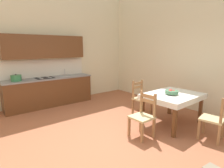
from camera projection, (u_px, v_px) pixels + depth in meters
The scene contains 9 objects.
ground_plane at pixel (105, 138), 3.92m from camera, with size 6.67×6.82×0.10m, color #A86042.
wall_back at pixel (46, 41), 5.94m from camera, with size 6.67×0.12×4.06m, color beige.
wall_right at pixel (189, 41), 5.40m from camera, with size 0.12×6.82×4.06m, color beige.
kitchen_cabinetry at pixel (48, 79), 5.85m from camera, with size 2.71×0.63×2.20m.
dining_table at pixel (173, 99), 4.41m from camera, with size 1.37×1.08×0.75m.
dining_chair_camera_side at pixel (214, 119), 3.68m from camera, with size 0.49×0.49×0.93m.
dining_chair_kitchen_side at pixel (141, 98), 5.17m from camera, with size 0.43×0.43×0.93m.
dining_chair_tv_side at pixel (143, 116), 3.82m from camera, with size 0.43×0.43×0.93m.
fruit_bowl at pixel (172, 92), 4.33m from camera, with size 0.30×0.30×0.12m.
Camera 1 is at (-2.13, -2.93, 1.85)m, focal length 29.65 mm.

